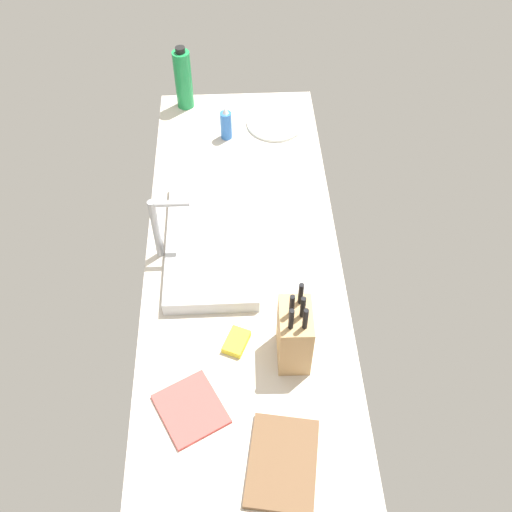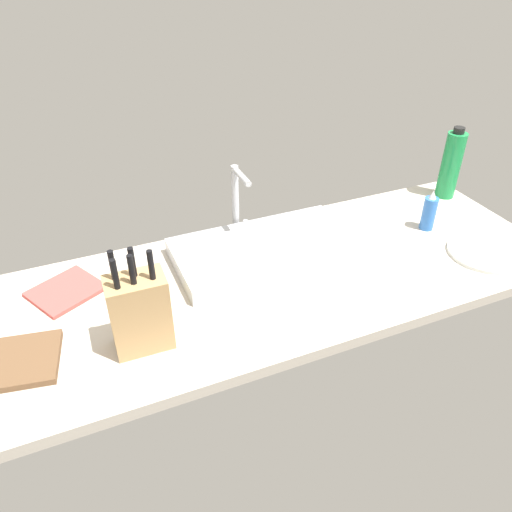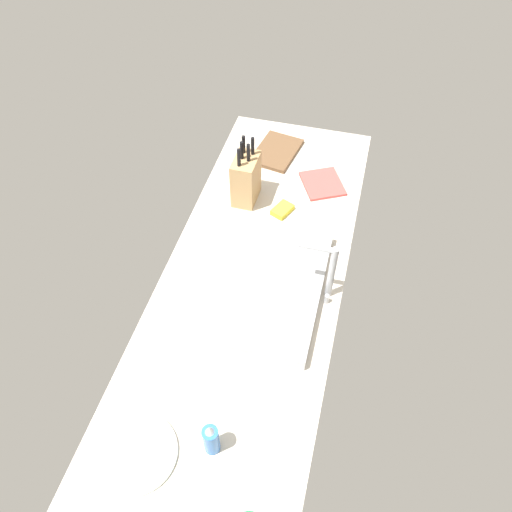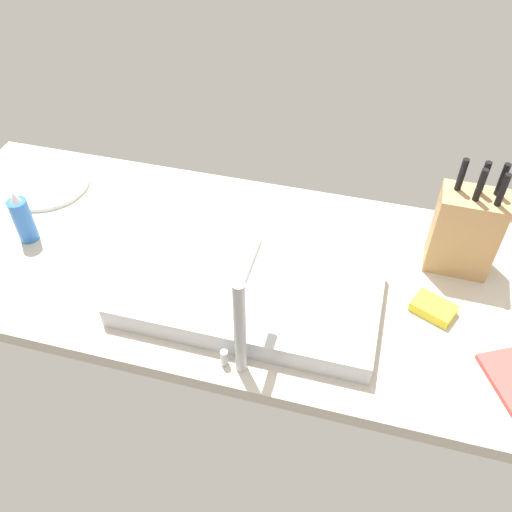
# 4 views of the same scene
# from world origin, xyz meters

# --- Properties ---
(countertop_slab) EXTENTS (1.89, 0.66, 0.04)m
(countertop_slab) POSITION_xyz_m (0.00, 0.00, 0.02)
(countertop_slab) COLOR beige
(countertop_slab) RESTS_ON ground
(sink_basin) EXTENTS (0.57, 0.30, 0.05)m
(sink_basin) POSITION_xyz_m (0.06, 0.10, 0.06)
(sink_basin) COLOR #B7BABF
(sink_basin) RESTS_ON countertop_slab
(faucet) EXTENTS (0.05, 0.13, 0.25)m
(faucet) POSITION_xyz_m (0.03, 0.26, 0.18)
(faucet) COLOR #B7BABF
(faucet) RESTS_ON countertop_slab
(knife_block) EXTENTS (0.14, 0.10, 0.28)m
(knife_block) POSITION_xyz_m (-0.39, -0.14, 0.14)
(knife_block) COLOR tan
(knife_block) RESTS_ON countertop_slab
(cutting_board) EXTENTS (0.28, 0.22, 0.02)m
(cutting_board) POSITION_xyz_m (-0.71, -0.08, 0.04)
(cutting_board) COLOR brown
(cutting_board) RESTS_ON countertop_slab
(soap_bottle) EXTENTS (0.05, 0.05, 0.15)m
(soap_bottle) POSITION_xyz_m (0.64, 0.05, 0.10)
(soap_bottle) COLOR blue
(soap_bottle) RESTS_ON countertop_slab
(dinner_plate) EXTENTS (0.24, 0.24, 0.01)m
(dinner_plate) POSITION_xyz_m (0.72, -0.16, 0.04)
(dinner_plate) COLOR silver
(dinner_plate) RESTS_ON countertop_slab
(dish_towel) EXTENTS (0.24, 0.23, 0.01)m
(dish_towel) POSITION_xyz_m (-0.55, 0.16, 0.04)
(dish_towel) COLOR #CC4C47
(dish_towel) RESTS_ON countertop_slab
(dish_sponge) EXTENTS (0.11, 0.09, 0.02)m
(dish_sponge) POSITION_xyz_m (-0.34, 0.03, 0.05)
(dish_sponge) COLOR yellow
(dish_sponge) RESTS_ON countertop_slab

